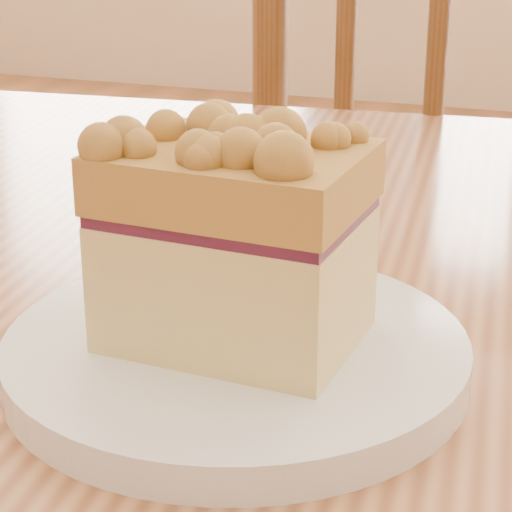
{
  "coord_description": "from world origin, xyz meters",
  "views": [
    {
      "loc": [
        0.17,
        -0.33,
        0.98
      ],
      "look_at": [
        0.02,
        0.11,
        0.8
      ],
      "focal_mm": 70.0,
      "sensor_mm": 36.0,
      "label": 1
    }
  ],
  "objects_px": {
    "cake_slice": "(233,229)",
    "cafe_chair_main": "(455,287)",
    "cafe_table_main": "(308,397)",
    "plate": "(236,355)"
  },
  "relations": [
    {
      "from": "cake_slice",
      "to": "cafe_chair_main",
      "type": "bearing_deg",
      "value": 92.89
    },
    {
      "from": "plate",
      "to": "cafe_chair_main",
      "type": "bearing_deg",
      "value": 88.92
    },
    {
      "from": "cafe_table_main",
      "to": "cafe_chair_main",
      "type": "bearing_deg",
      "value": 83.27
    },
    {
      "from": "plate",
      "to": "cake_slice",
      "type": "relative_size",
      "value": 1.73
    },
    {
      "from": "plate",
      "to": "cake_slice",
      "type": "bearing_deg",
      "value": 173.32
    },
    {
      "from": "cafe_table_main",
      "to": "cake_slice",
      "type": "distance_m",
      "value": 0.21
    },
    {
      "from": "cafe_table_main",
      "to": "cake_slice",
      "type": "height_order",
      "value": "cake_slice"
    },
    {
      "from": "cake_slice",
      "to": "cafe_table_main",
      "type": "bearing_deg",
      "value": 94.33
    },
    {
      "from": "plate",
      "to": "cake_slice",
      "type": "height_order",
      "value": "cake_slice"
    },
    {
      "from": "cafe_chair_main",
      "to": "plate",
      "type": "height_order",
      "value": "cafe_chair_main"
    }
  ]
}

